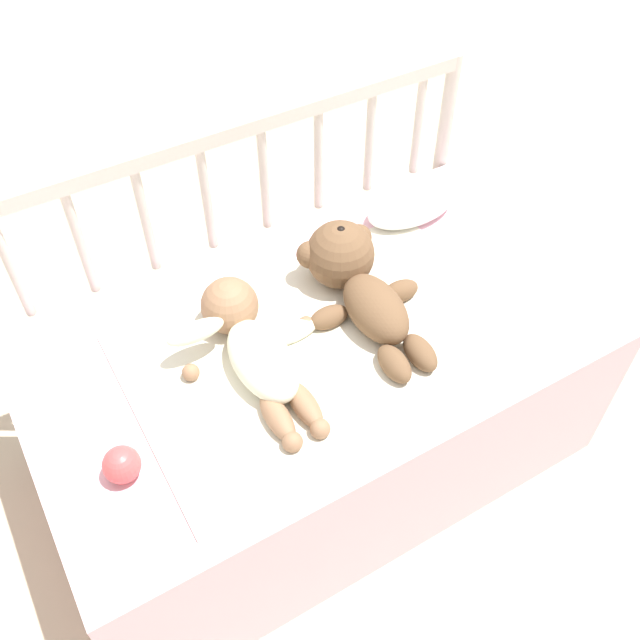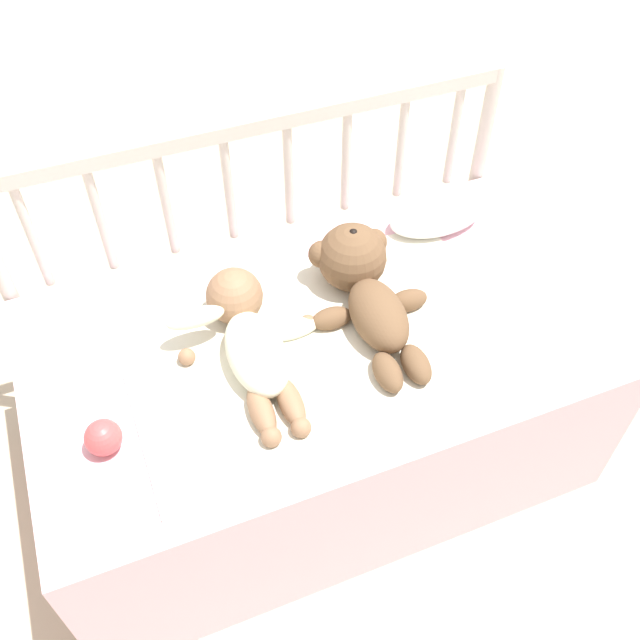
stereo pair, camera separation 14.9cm
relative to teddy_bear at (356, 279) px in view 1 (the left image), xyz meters
name	(u,v)px [view 1 (the left image)]	position (x,y,z in m)	size (l,w,h in m)	color
ground_plane	(318,449)	(-0.13, -0.05, -0.53)	(12.00, 12.00, 0.00)	#C6B293
crib_mattress	(318,398)	(-0.13, -0.05, -0.30)	(1.25, 0.71, 0.46)	#EDB7C6
crib_rail	(238,206)	(-0.13, 0.33, 0.03)	(1.25, 0.04, 0.78)	beige
blanket	(321,348)	(-0.14, -0.08, -0.06)	(0.80, 0.53, 0.01)	silver
teddy_bear	(356,279)	(0.00, 0.00, 0.00)	(0.27, 0.42, 0.16)	brown
baby	(253,345)	(-0.27, -0.04, -0.02)	(0.32, 0.42, 0.12)	#EAEACC
small_pillow	(411,206)	(0.28, 0.18, -0.03)	(0.25, 0.13, 0.06)	white
toy_ball	(122,465)	(-0.60, -0.16, -0.03)	(0.07, 0.07, 0.07)	#DB4C4C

